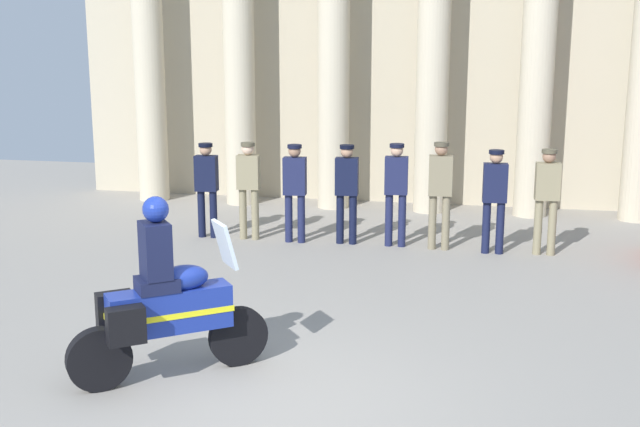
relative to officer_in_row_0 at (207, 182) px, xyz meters
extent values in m
plane|color=gray|center=(2.80, -6.35, -0.98)|extent=(28.00, 28.00, 0.00)
cube|color=#B6AB91|center=(2.64, 3.93, 3.11)|extent=(13.43, 0.30, 8.17)
cylinder|color=beige|center=(-2.30, 3.01, 2.38)|extent=(0.64, 0.64, 6.72)
cylinder|color=beige|center=(-0.32, 3.01, 2.38)|extent=(0.64, 0.64, 6.72)
cylinder|color=beige|center=(1.65, 3.01, 2.38)|extent=(0.64, 0.64, 6.72)
cylinder|color=beige|center=(3.63, 3.01, 2.38)|extent=(0.64, 0.64, 6.72)
cylinder|color=beige|center=(5.60, 3.01, 2.38)|extent=(0.64, 0.64, 6.72)
cylinder|color=black|center=(-0.11, 0.00, -0.56)|extent=(0.13, 0.13, 0.83)
cylinder|color=black|center=(0.11, 0.00, -0.56)|extent=(0.13, 0.13, 0.83)
cube|color=black|center=(0.00, 0.00, 0.16)|extent=(0.39, 0.25, 0.62)
sphere|color=tan|center=(0.00, 0.00, 0.57)|extent=(0.21, 0.21, 0.21)
cylinder|color=black|center=(0.00, 0.00, 0.65)|extent=(0.24, 0.24, 0.06)
cylinder|color=#847A5B|center=(0.64, 0.01, -0.53)|extent=(0.13, 0.13, 0.89)
cylinder|color=#847A5B|center=(0.86, 0.01, -0.53)|extent=(0.13, 0.13, 0.89)
cube|color=#847A5B|center=(0.75, 0.01, 0.20)|extent=(0.39, 0.25, 0.59)
sphere|color=beige|center=(0.75, 0.01, 0.60)|extent=(0.21, 0.21, 0.21)
cylinder|color=#4F4937|center=(0.75, 0.01, 0.68)|extent=(0.24, 0.24, 0.06)
cylinder|color=#191E42|center=(1.47, -0.03, -0.56)|extent=(0.13, 0.13, 0.83)
cylinder|color=#191E42|center=(1.69, -0.03, -0.56)|extent=(0.13, 0.13, 0.83)
cube|color=#191E42|center=(1.58, -0.03, 0.17)|extent=(0.39, 0.25, 0.64)
sphere|color=#997056|center=(1.58, -0.03, 0.59)|extent=(0.21, 0.21, 0.21)
cylinder|color=black|center=(1.58, -0.03, 0.67)|extent=(0.24, 0.24, 0.06)
cylinder|color=black|center=(2.35, 0.05, -0.55)|extent=(0.13, 0.13, 0.85)
cylinder|color=black|center=(2.57, 0.05, -0.55)|extent=(0.13, 0.13, 0.85)
cube|color=black|center=(2.46, 0.05, 0.18)|extent=(0.39, 0.25, 0.63)
sphere|color=tan|center=(2.46, 0.05, 0.60)|extent=(0.21, 0.21, 0.21)
cylinder|color=black|center=(2.46, 0.05, 0.68)|extent=(0.24, 0.24, 0.06)
cylinder|color=#191E42|center=(3.18, 0.05, -0.53)|extent=(0.13, 0.13, 0.89)
cylinder|color=#191E42|center=(3.40, 0.05, -0.53)|extent=(0.13, 0.13, 0.89)
cube|color=#191E42|center=(3.29, 0.05, 0.23)|extent=(0.39, 0.25, 0.62)
sphere|color=tan|center=(3.29, 0.05, 0.64)|extent=(0.21, 0.21, 0.21)
cylinder|color=black|center=(3.29, 0.05, 0.72)|extent=(0.24, 0.24, 0.06)
cylinder|color=#7A7056|center=(3.91, -0.02, -0.52)|extent=(0.13, 0.13, 0.91)
cylinder|color=#7A7056|center=(4.13, -0.02, -0.52)|extent=(0.13, 0.13, 0.91)
cube|color=#7A7056|center=(4.02, -0.02, 0.26)|extent=(0.39, 0.25, 0.65)
sphere|color=#997056|center=(4.02, -0.02, 0.69)|extent=(0.21, 0.21, 0.21)
cylinder|color=#494334|center=(4.02, -0.02, 0.77)|extent=(0.24, 0.24, 0.06)
cylinder|color=#141938|center=(4.78, -0.09, -0.55)|extent=(0.13, 0.13, 0.85)
cylinder|color=#141938|center=(5.00, -0.09, -0.55)|extent=(0.13, 0.13, 0.85)
cube|color=#141938|center=(4.89, -0.09, 0.19)|extent=(0.39, 0.25, 0.62)
sphere|color=tan|center=(4.89, -0.09, 0.60)|extent=(0.21, 0.21, 0.21)
cylinder|color=black|center=(4.89, -0.09, 0.68)|extent=(0.24, 0.24, 0.06)
cylinder|color=#847A5B|center=(5.59, -0.01, -0.52)|extent=(0.13, 0.13, 0.90)
cylinder|color=#847A5B|center=(5.81, -0.01, -0.52)|extent=(0.13, 0.13, 0.90)
cube|color=#847A5B|center=(5.70, -0.01, 0.22)|extent=(0.39, 0.25, 0.59)
sphere|color=#997056|center=(5.70, -0.01, 0.62)|extent=(0.21, 0.21, 0.21)
cylinder|color=#4F4937|center=(5.70, -0.01, 0.70)|extent=(0.24, 0.24, 0.06)
cylinder|color=black|center=(2.25, -5.33, -0.66)|extent=(0.57, 0.47, 0.64)
cylinder|color=black|center=(1.10, -6.21, -0.66)|extent=(0.59, 0.50, 0.64)
cube|color=navy|center=(1.68, -5.77, -0.26)|extent=(1.18, 1.01, 0.44)
ellipsoid|color=navy|center=(1.79, -5.68, 0.06)|extent=(0.61, 0.57, 0.26)
cube|color=yellow|center=(1.68, -5.77, -0.28)|extent=(1.20, 1.03, 0.06)
cube|color=silver|center=(2.15, -5.40, 0.36)|extent=(0.37, 0.41, 0.47)
cube|color=black|center=(1.12, -5.87, -0.26)|extent=(0.40, 0.36, 0.36)
cube|color=black|center=(1.44, -6.28, -0.26)|extent=(0.40, 0.36, 0.36)
cube|color=#141938|center=(1.58, -5.84, 0.03)|extent=(0.52, 0.51, 0.14)
cube|color=#141938|center=(1.58, -5.84, 0.38)|extent=(0.43, 0.44, 0.56)
sphere|color=navy|center=(1.60, -5.83, 0.79)|extent=(0.26, 0.26, 0.26)
camera|label=1|loc=(4.76, -13.01, 2.41)|focal=45.13mm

